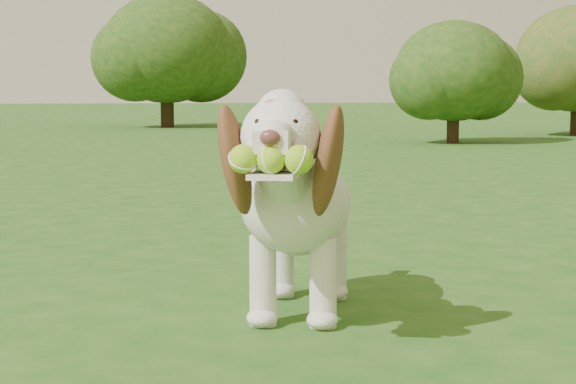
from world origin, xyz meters
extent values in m
plane|color=#1D4B15|center=(0.00, 0.00, 0.00)|extent=(80.00, 80.00, 0.00)
ellipsoid|color=silver|center=(0.42, -0.03, 0.34)|extent=(0.47, 0.65, 0.31)
ellipsoid|color=silver|center=(0.35, -0.24, 0.38)|extent=(0.38, 0.38, 0.30)
ellipsoid|color=silver|center=(0.48, 0.17, 0.33)|extent=(0.35, 0.35, 0.28)
cylinder|color=silver|center=(0.32, -0.35, 0.46)|extent=(0.23, 0.28, 0.24)
sphere|color=silver|center=(0.29, -0.47, 0.57)|extent=(0.27, 0.27, 0.21)
sphere|color=silver|center=(0.29, -0.45, 0.63)|extent=(0.17, 0.17, 0.14)
cube|color=silver|center=(0.25, -0.58, 0.57)|extent=(0.12, 0.15, 0.06)
ellipsoid|color=#592D28|center=(0.23, -0.65, 0.58)|extent=(0.06, 0.05, 0.04)
cube|color=silver|center=(0.25, -0.59, 0.48)|extent=(0.15, 0.16, 0.01)
ellipsoid|color=brown|center=(0.17, -0.42, 0.51)|extent=(0.17, 0.20, 0.33)
ellipsoid|color=brown|center=(0.41, -0.49, 0.51)|extent=(0.15, 0.23, 0.33)
cylinder|color=silver|center=(0.52, 0.29, 0.37)|extent=(0.10, 0.16, 0.12)
cylinder|color=silver|center=(0.27, -0.20, 0.13)|extent=(0.10, 0.10, 0.27)
cylinder|color=silver|center=(0.44, -0.25, 0.13)|extent=(0.10, 0.10, 0.27)
cylinder|color=silver|center=(0.39, 0.18, 0.13)|extent=(0.10, 0.10, 0.27)
cylinder|color=silver|center=(0.56, 0.12, 0.13)|extent=(0.10, 0.10, 0.27)
sphere|color=#9FCB1D|center=(0.17, -0.61, 0.53)|extent=(0.09, 0.09, 0.07)
sphere|color=#9FCB1D|center=(0.23, -0.63, 0.53)|extent=(0.09, 0.09, 0.07)
sphere|color=#9FCB1D|center=(0.30, -0.65, 0.53)|extent=(0.09, 0.09, 0.07)
cylinder|color=#382314|center=(3.95, 8.67, 0.25)|extent=(0.15, 0.15, 0.50)
ellipsoid|color=#1A3D12|center=(3.95, 8.67, 0.91)|extent=(1.49, 1.49, 1.26)
cylinder|color=#382314|center=(0.60, 14.20, 0.38)|extent=(0.23, 0.23, 0.75)
ellipsoid|color=#1A3D12|center=(0.60, 14.20, 1.38)|extent=(2.26, 2.26, 1.92)
camera|label=1|loc=(-0.12, -2.98, 0.70)|focal=60.00mm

